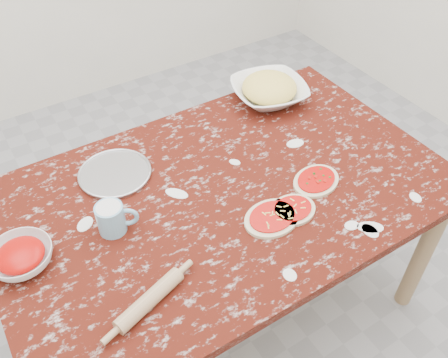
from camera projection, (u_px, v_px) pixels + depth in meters
ground at (224, 304)px, 2.22m from camera, size 4.00×4.00×0.00m
worktable at (224, 205)px, 1.76m from camera, size 1.60×1.00×0.75m
pizza_tray at (115, 174)px, 1.75m from camera, size 0.30×0.30×0.01m
sauce_bowl at (21, 257)px, 1.44m from camera, size 0.22×0.22×0.06m
cheese_bowl at (269, 92)px, 2.08m from camera, size 0.38×0.38×0.08m
flour_mug at (112, 218)px, 1.53m from camera, size 0.13×0.09×0.11m
pizza_left at (272, 218)px, 1.59m from camera, size 0.21×0.17×0.02m
pizza_mid at (293, 210)px, 1.62m from camera, size 0.17×0.14×0.02m
pizza_right at (316, 181)px, 1.72m from camera, size 0.22×0.18×0.02m
rolling_pin at (150, 300)px, 1.34m from camera, size 0.24×0.12×0.05m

